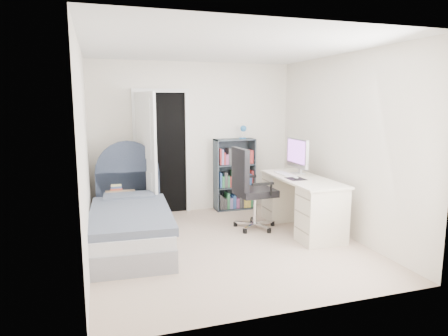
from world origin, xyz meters
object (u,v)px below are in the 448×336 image
object	(u,v)px
bed	(130,222)
office_chair	(249,185)
floor_lamp	(148,186)
bookcase	(235,177)
nightstand	(119,197)
desk	(301,201)

from	to	relation	value
bed	office_chair	distance (m)	1.75
floor_lamp	bookcase	bearing A→B (deg)	5.77
bed	office_chair	world-z (taller)	bed
nightstand	bookcase	world-z (taller)	bookcase
bookcase	office_chair	world-z (taller)	bookcase
floor_lamp	bookcase	size ratio (longest dim) A/B	0.91
bed	nightstand	size ratio (longest dim) A/B	3.40
office_chair	floor_lamp	bearing A→B (deg)	144.27
nightstand	desk	bearing A→B (deg)	-24.56
desk	office_chair	world-z (taller)	desk
nightstand	bookcase	xyz separation A→B (m)	(1.96, 0.23, 0.16)
bookcase	office_chair	distance (m)	1.13
floor_lamp	office_chair	xyz separation A→B (m)	(1.34, -0.97, 0.12)
bed	nightstand	bearing A→B (deg)	94.82
bed	nightstand	xyz separation A→B (m)	(-0.08, 0.99, 0.12)
desk	office_chair	distance (m)	0.79
office_chair	nightstand	bearing A→B (deg)	153.66
nightstand	floor_lamp	distance (m)	0.48
nightstand	office_chair	world-z (taller)	office_chair
bed	office_chair	bearing A→B (deg)	3.53
floor_lamp	bed	bearing A→B (deg)	-108.95
nightstand	desk	size ratio (longest dim) A/B	0.39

